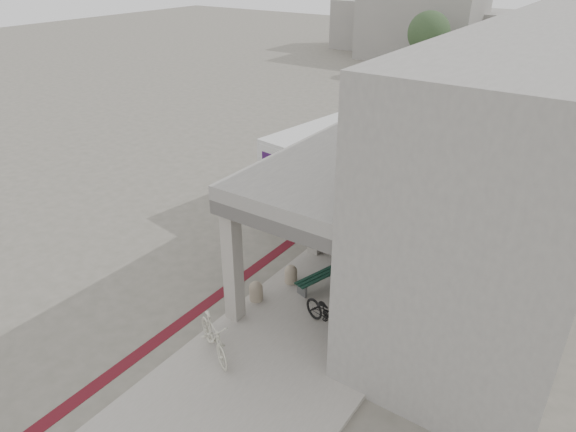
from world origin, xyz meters
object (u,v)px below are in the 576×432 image
Objects in this scene: bicycle_black at (330,315)px; fedex_truck at (334,159)px; bench at (320,278)px; utility_cabinet at (379,256)px; bicycle_cream at (213,337)px.

fedex_truck is at bearing 47.82° from bicycle_black.
bicycle_black is at bearing -35.67° from bench.
bench is 1.50× the size of utility_cabinet.
fedex_truck is 6.69m from bench.
bicycle_black is at bearing -86.49° from utility_cabinet.
bench is 1.94m from utility_cabinet.
fedex_truck is at bearing 42.20° from bicycle_cream.
bench is at bearing 56.46° from bicycle_black.
bicycle_black is 1.02× the size of bicycle_cream.
fedex_truck is 4.10× the size of bench.
bicycle_black is (1.19, -1.52, 0.19)m from bench.
bench is 0.97× the size of bicycle_cream.
utility_cabinet is 3.12m from bicycle_black.
bicycle_cream is (-1.81, -2.33, 0.06)m from bicycle_black.
bench is at bearing -54.49° from fedex_truck.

